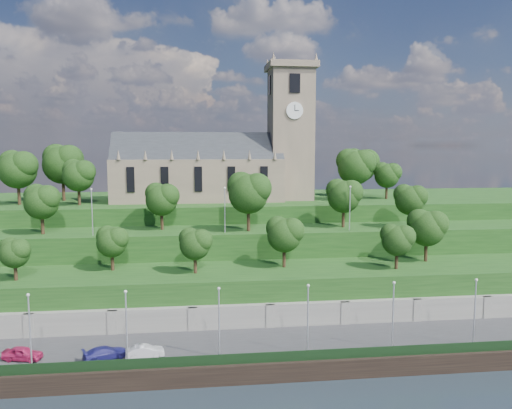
{
  "coord_description": "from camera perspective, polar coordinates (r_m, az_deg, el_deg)",
  "views": [
    {
      "loc": [
        -4.17,
        -50.75,
        25.5
      ],
      "look_at": [
        5.35,
        30.0,
        15.89
      ],
      "focal_mm": 35.0,
      "sensor_mm": 36.0,
      "label": 1
    }
  ],
  "objects": [
    {
      "name": "car_right",
      "position": [
        59.93,
        -16.84,
        -15.92
      ],
      "size": [
        5.2,
        3.71,
        1.4
      ],
      "primitive_type": "imported",
      "rotation": [
        0.0,
        0.0,
        1.98
      ],
      "color": "navy",
      "rests_on": "promenade"
    },
    {
      "name": "hilltop",
      "position": [
        102.43,
        -4.29,
        -3.4
      ],
      "size": [
        160.0,
        32.0,
        15.0
      ],
      "primitive_type": "cube",
      "color": "#183D14",
      "rests_on": "ground"
    },
    {
      "name": "retaining_wall",
      "position": [
        66.94,
        -2.82,
        -13.36
      ],
      "size": [
        160.0,
        2.1,
        5.0
      ],
      "color": "slate",
      "rests_on": "ground"
    },
    {
      "name": "car_middle",
      "position": [
        59.27,
        -12.58,
        -16.05
      ],
      "size": [
        4.37,
        2.01,
        1.39
      ],
      "primitive_type": "imported",
      "rotation": [
        0.0,
        0.0,
        1.7
      ],
      "color": "#ABA9AE",
      "rests_on": "promenade"
    },
    {
      "name": "quay_wall",
      "position": [
        56.42,
        -1.93,
        -18.88
      ],
      "size": [
        160.0,
        0.5,
        2.2
      ],
      "primitive_type": "cube",
      "color": "black",
      "rests_on": "ground"
    },
    {
      "name": "embankment_lower",
      "position": [
        72.16,
        -3.16,
        -10.6
      ],
      "size": [
        160.0,
        12.0,
        8.0
      ],
      "primitive_type": "cube",
      "color": "#183D14",
      "rests_on": "ground"
    },
    {
      "name": "lamp_posts_promenade",
      "position": [
        56.53,
        -4.25,
        -12.74
      ],
      "size": [
        60.36,
        0.36,
        8.11
      ],
      "color": "#B2B2B7",
      "rests_on": "promenade"
    },
    {
      "name": "promenade",
      "position": [
        61.96,
        -2.42,
        -16.56
      ],
      "size": [
        160.0,
        12.0,
        2.0
      ],
      "primitive_type": "cube",
      "color": "#2D2D30",
      "rests_on": "ground"
    },
    {
      "name": "trees_upper",
      "position": [
        79.55,
        -1.49,
        1.05
      ],
      "size": [
        63.8,
        8.71,
        9.44
      ],
      "color": "black",
      "rests_on": "embankment_upper"
    },
    {
      "name": "trees_hilltop",
      "position": [
        95.83,
        -6.22,
        4.39
      ],
      "size": [
        75.13,
        16.07,
        10.87
      ],
      "color": "black",
      "rests_on": "hilltop"
    },
    {
      "name": "car_left",
      "position": [
        62.84,
        -25.12,
        -15.15
      ],
      "size": [
        4.58,
        2.57,
        1.47
      ],
      "primitive_type": "imported",
      "rotation": [
        0.0,
        0.0,
        1.37
      ],
      "color": "#AB1C4C",
      "rests_on": "promenade"
    },
    {
      "name": "ground",
      "position": [
        56.95,
        -1.93,
        -19.86
      ],
      "size": [
        320.0,
        320.0,
        0.0
      ],
      "primitive_type": "plane",
      "color": "black",
      "rests_on": "ground"
    },
    {
      "name": "embankment_upper",
      "position": [
        82.21,
        -3.65,
        -6.99
      ],
      "size": [
        160.0,
        10.0,
        12.0
      ],
      "primitive_type": "cube",
      "color": "#183D14",
      "rests_on": "ground"
    },
    {
      "name": "trees_lower",
      "position": [
        71.37,
        3.17,
        -3.57
      ],
      "size": [
        63.12,
        8.85,
        7.97
      ],
      "color": "black",
      "rests_on": "embankment_lower"
    },
    {
      "name": "church",
      "position": [
        96.91,
        -3.8,
        4.97
      ],
      "size": [
        38.6,
        12.35,
        27.6
      ],
      "color": "#6E5D4D",
      "rests_on": "hilltop"
    },
    {
      "name": "fence",
      "position": [
        56.38,
        -1.99,
        -17.22
      ],
      "size": [
        160.0,
        0.1,
        1.2
      ],
      "primitive_type": "cube",
      "color": "black",
      "rests_on": "promenade"
    },
    {
      "name": "lamp_posts_upper",
      "position": [
        77.43,
        -3.59,
        -0.18
      ],
      "size": [
        40.36,
        0.36,
        7.17
      ],
      "color": "#B2B2B7",
      "rests_on": "embankment_upper"
    }
  ]
}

